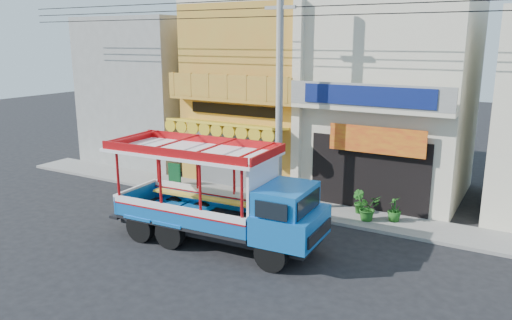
{
  "coord_description": "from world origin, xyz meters",
  "views": [
    {
      "loc": [
        7.41,
        -13.05,
        6.51
      ],
      "look_at": [
        -1.53,
        2.5,
        2.15
      ],
      "focal_mm": 35.0,
      "sensor_mm": 36.0,
      "label": 1
    }
  ],
  "objects_px": {
    "songthaew_truck": "(230,200)",
    "potted_plant_b": "(359,202)",
    "potted_plant_c": "(395,209)",
    "potted_plant_a": "(368,208)",
    "utility_pole": "(283,81)",
    "green_sign": "(175,176)"
  },
  "relations": [
    {
      "from": "potted_plant_c",
      "to": "potted_plant_b",
      "type": "bearing_deg",
      "value": -94.1
    },
    {
      "from": "songthaew_truck",
      "to": "potted_plant_c",
      "type": "height_order",
      "value": "songthaew_truck"
    },
    {
      "from": "songthaew_truck",
      "to": "potted_plant_b",
      "type": "distance_m",
      "value": 5.65
    },
    {
      "from": "utility_pole",
      "to": "songthaew_truck",
      "type": "bearing_deg",
      "value": -88.43
    },
    {
      "from": "utility_pole",
      "to": "songthaew_truck",
      "type": "height_order",
      "value": "utility_pole"
    },
    {
      "from": "potted_plant_b",
      "to": "potted_plant_c",
      "type": "relative_size",
      "value": 0.95
    },
    {
      "from": "potted_plant_b",
      "to": "potted_plant_c",
      "type": "bearing_deg",
      "value": -158.15
    },
    {
      "from": "potted_plant_a",
      "to": "potted_plant_b",
      "type": "relative_size",
      "value": 1.1
    },
    {
      "from": "potted_plant_b",
      "to": "potted_plant_a",
      "type": "bearing_deg",
      "value": 162.16
    },
    {
      "from": "songthaew_truck",
      "to": "green_sign",
      "type": "xyz_separation_m",
      "value": [
        -5.82,
        4.41,
        -1.07
      ]
    },
    {
      "from": "green_sign",
      "to": "potted_plant_b",
      "type": "distance_m",
      "value": 8.43
    },
    {
      "from": "utility_pole",
      "to": "potted_plant_b",
      "type": "xyz_separation_m",
      "value": [
        2.7,
        1.09,
        -4.48
      ]
    },
    {
      "from": "utility_pole",
      "to": "potted_plant_b",
      "type": "bearing_deg",
      "value": 22.06
    },
    {
      "from": "songthaew_truck",
      "to": "potted_plant_b",
      "type": "relative_size",
      "value": 8.41
    },
    {
      "from": "utility_pole",
      "to": "potted_plant_c",
      "type": "relative_size",
      "value": 30.85
    },
    {
      "from": "songthaew_truck",
      "to": "potted_plant_a",
      "type": "xyz_separation_m",
      "value": [
        3.14,
        4.28,
        -1.01
      ]
    },
    {
      "from": "utility_pole",
      "to": "potted_plant_c",
      "type": "bearing_deg",
      "value": 11.79
    },
    {
      "from": "utility_pole",
      "to": "potted_plant_c",
      "type": "distance_m",
      "value": 6.13
    },
    {
      "from": "utility_pole",
      "to": "potted_plant_c",
      "type": "height_order",
      "value": "utility_pole"
    },
    {
      "from": "utility_pole",
      "to": "green_sign",
      "type": "distance_m",
      "value": 7.3
    },
    {
      "from": "songthaew_truck",
      "to": "potted_plant_a",
      "type": "height_order",
      "value": "songthaew_truck"
    },
    {
      "from": "utility_pole",
      "to": "potted_plant_b",
      "type": "relative_size",
      "value": 32.55
    }
  ]
}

